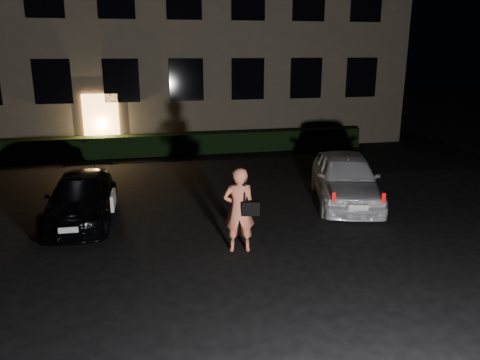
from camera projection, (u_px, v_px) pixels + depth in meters
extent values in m
plane|color=black|center=(245.00, 260.00, 9.76)|extent=(80.00, 80.00, 0.00)
cube|color=brown|center=(175.00, 10.00, 22.24)|extent=(20.00, 8.00, 12.00)
cube|color=#EA9E51|center=(102.00, 125.00, 18.99)|extent=(1.40, 0.10, 2.50)
cube|color=black|center=(53.00, 82.00, 18.17)|extent=(1.40, 0.10, 1.70)
cube|color=black|center=(121.00, 81.00, 18.70)|extent=(1.40, 0.10, 1.70)
cube|color=black|center=(186.00, 80.00, 19.23)|extent=(1.40, 0.10, 1.70)
cube|color=black|center=(248.00, 79.00, 19.76)|extent=(1.40, 0.10, 1.70)
cube|color=black|center=(306.00, 78.00, 20.29)|extent=(1.40, 0.10, 1.70)
cube|color=black|center=(361.00, 78.00, 20.83)|extent=(1.40, 0.10, 1.70)
cube|color=black|center=(309.00, 0.00, 19.43)|extent=(1.40, 0.10, 1.70)
cube|color=black|center=(367.00, 1.00, 19.96)|extent=(1.40, 0.10, 1.70)
cube|color=black|center=(189.00, 143.00, 19.52)|extent=(15.00, 0.70, 0.85)
imported|color=black|center=(81.00, 198.00, 11.94)|extent=(1.71, 3.97, 1.14)
cube|color=white|center=(113.00, 200.00, 11.37)|extent=(0.10, 0.82, 0.38)
cube|color=silver|center=(68.00, 230.00, 10.03)|extent=(0.42, 0.05, 0.13)
imported|color=silver|center=(346.00, 178.00, 13.24)|extent=(2.76, 4.49, 1.43)
cube|color=red|center=(334.00, 197.00, 11.34)|extent=(0.10, 0.08, 0.24)
cube|color=red|center=(384.00, 198.00, 11.27)|extent=(0.10, 0.08, 0.24)
cube|color=silver|center=(358.00, 208.00, 11.31)|extent=(0.47, 0.17, 0.14)
imported|color=#FF7F5E|center=(239.00, 210.00, 9.98)|extent=(0.74, 0.53, 1.87)
cube|color=black|center=(250.00, 208.00, 9.86)|extent=(0.40, 0.22, 0.30)
cube|color=black|center=(244.00, 189.00, 9.77)|extent=(0.05, 0.07, 0.58)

